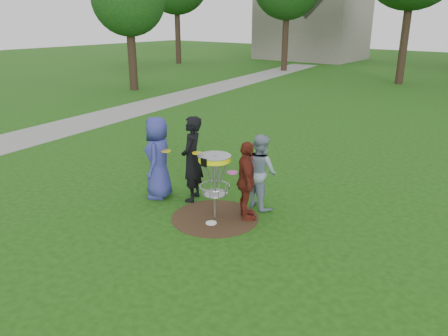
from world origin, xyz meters
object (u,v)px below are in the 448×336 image
Objects in this scene: player_maroon at (246,181)px; disc_golf_basket at (215,171)px; player_black at (192,159)px; player_grey at (260,171)px; player_blue at (158,158)px.

player_maroon is 0.66m from disc_golf_basket.
player_black is 1.18× the size of player_grey.
player_blue reaches higher than player_maroon.
player_maroon reaches higher than player_grey.
player_maroon is at bearing 64.11° from player_blue.
disc_golf_basket is at bearing 81.60° from player_maroon.
player_blue is 0.97× the size of player_black.
player_black is at bearing 81.87° from player_blue.
player_blue is at bearing -91.00° from player_black.
player_black reaches higher than disc_golf_basket.
disc_golf_basket is (1.72, -0.10, 0.09)m from player_blue.
player_grey is at bearing -34.03° from player_maroon.
player_black reaches higher than player_grey.
player_grey is 0.99× the size of player_maroon.
player_grey is 1.14m from disc_golf_basket.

